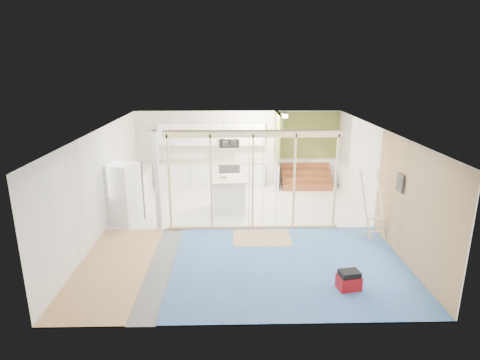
{
  "coord_description": "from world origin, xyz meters",
  "views": [
    {
      "loc": [
        -0.25,
        -9.65,
        4.15
      ],
      "look_at": [
        -0.01,
        0.6,
        1.15
      ],
      "focal_mm": 30.0,
      "sensor_mm": 36.0,
      "label": 1
    }
  ],
  "objects_px": {
    "island": "(228,195)",
    "ladder": "(376,206)",
    "fridge": "(124,194)",
    "toolbox": "(349,281)"
  },
  "relations": [
    {
      "from": "fridge",
      "to": "island",
      "type": "bearing_deg",
      "value": 40.15
    },
    {
      "from": "fridge",
      "to": "island",
      "type": "relative_size",
      "value": 1.47
    },
    {
      "from": "toolbox",
      "to": "ladder",
      "type": "height_order",
      "value": "ladder"
    },
    {
      "from": "toolbox",
      "to": "ladder",
      "type": "xyz_separation_m",
      "value": [
        1.2,
        2.15,
        0.72
      ]
    },
    {
      "from": "fridge",
      "to": "toolbox",
      "type": "xyz_separation_m",
      "value": [
        5.06,
        -3.41,
        -0.64
      ]
    },
    {
      "from": "fridge",
      "to": "ladder",
      "type": "distance_m",
      "value": 6.39
    },
    {
      "from": "island",
      "to": "ladder",
      "type": "xyz_separation_m",
      "value": [
        3.52,
        -2.17,
        0.41
      ]
    },
    {
      "from": "toolbox",
      "to": "ladder",
      "type": "bearing_deg",
      "value": 50.59
    },
    {
      "from": "toolbox",
      "to": "island",
      "type": "bearing_deg",
      "value": 108.01
    },
    {
      "from": "fridge",
      "to": "island",
      "type": "distance_m",
      "value": 2.91
    }
  ]
}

